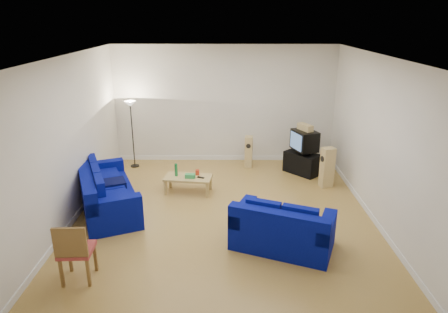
{
  "coord_description": "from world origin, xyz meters",
  "views": [
    {
      "loc": [
        0.04,
        -7.5,
        3.89
      ],
      "look_at": [
        0.0,
        0.4,
        1.1
      ],
      "focal_mm": 32.0,
      "sensor_mm": 36.0,
      "label": 1
    }
  ],
  "objects_px": {
    "sofa_three_seat": "(105,195)",
    "coffee_table": "(188,179)",
    "tv_stand": "(302,163)",
    "television": "(304,140)",
    "sofa_loveseat": "(282,232)"
  },
  "relations": [
    {
      "from": "sofa_three_seat",
      "to": "coffee_table",
      "type": "xyz_separation_m",
      "value": [
        1.68,
        0.89,
        -0.0
      ]
    },
    {
      "from": "tv_stand",
      "to": "television",
      "type": "relative_size",
      "value": 1.14
    },
    {
      "from": "sofa_three_seat",
      "to": "tv_stand",
      "type": "xyz_separation_m",
      "value": [
        4.54,
        2.12,
        -0.07
      ]
    },
    {
      "from": "sofa_loveseat",
      "to": "television",
      "type": "bearing_deg",
      "value": 95.87
    },
    {
      "from": "sofa_three_seat",
      "to": "sofa_loveseat",
      "type": "xyz_separation_m",
      "value": [
        3.53,
        -1.47,
        -0.02
      ]
    },
    {
      "from": "television",
      "to": "coffee_table",
      "type": "bearing_deg",
      "value": -87.29
    },
    {
      "from": "tv_stand",
      "to": "television",
      "type": "xyz_separation_m",
      "value": [
        0.01,
        -0.01,
        0.62
      ]
    },
    {
      "from": "tv_stand",
      "to": "television",
      "type": "distance_m",
      "value": 0.62
    },
    {
      "from": "sofa_loveseat",
      "to": "television",
      "type": "xyz_separation_m",
      "value": [
        1.02,
        3.59,
        0.57
      ]
    },
    {
      "from": "sofa_loveseat",
      "to": "television",
      "type": "height_order",
      "value": "television"
    },
    {
      "from": "tv_stand",
      "to": "sofa_three_seat",
      "type": "bearing_deg",
      "value": -108.36
    },
    {
      "from": "television",
      "to": "sofa_three_seat",
      "type": "bearing_deg",
      "value": -85.41
    },
    {
      "from": "coffee_table",
      "to": "television",
      "type": "relative_size",
      "value": 1.43
    },
    {
      "from": "coffee_table",
      "to": "tv_stand",
      "type": "xyz_separation_m",
      "value": [
        2.86,
        1.23,
        -0.06
      ]
    },
    {
      "from": "sofa_three_seat",
      "to": "sofa_loveseat",
      "type": "relative_size",
      "value": 1.33
    }
  ]
}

